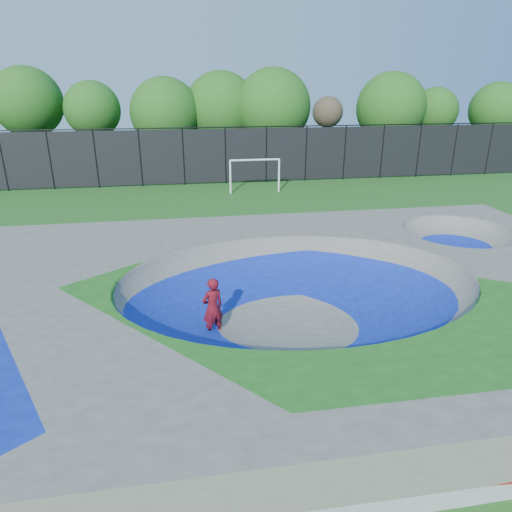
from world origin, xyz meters
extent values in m
plane|color=#1D5517|center=(0.00, 0.00, 0.00)|extent=(120.00, 120.00, 0.00)
cube|color=gray|center=(0.00, 0.00, 0.75)|extent=(22.00, 14.00, 1.50)
imported|color=red|center=(-2.64, -0.45, 0.92)|extent=(0.79, 0.68, 1.84)
cube|color=black|center=(-2.64, -0.45, 0.03)|extent=(0.78, 0.58, 0.05)
cylinder|color=white|center=(-0.05, 17.67, 1.10)|extent=(0.12, 0.12, 2.19)
cylinder|color=white|center=(3.24, 17.67, 1.10)|extent=(0.12, 0.12, 2.19)
cylinder|color=white|center=(1.60, 17.67, 2.19)|extent=(3.29, 0.12, 0.12)
cylinder|color=black|center=(-15.00, 21.00, 2.00)|extent=(0.09, 0.09, 4.00)
cylinder|color=black|center=(-12.00, 21.00, 2.00)|extent=(0.09, 0.09, 4.00)
cylinder|color=black|center=(-9.00, 21.00, 2.00)|extent=(0.09, 0.09, 4.00)
cylinder|color=black|center=(-6.00, 21.00, 2.00)|extent=(0.09, 0.09, 4.00)
cylinder|color=black|center=(-3.00, 21.00, 2.00)|extent=(0.09, 0.09, 4.00)
cylinder|color=black|center=(0.00, 21.00, 2.00)|extent=(0.09, 0.09, 4.00)
cylinder|color=black|center=(3.00, 21.00, 2.00)|extent=(0.09, 0.09, 4.00)
cylinder|color=black|center=(6.00, 21.00, 2.00)|extent=(0.09, 0.09, 4.00)
cylinder|color=black|center=(9.00, 21.00, 2.00)|extent=(0.09, 0.09, 4.00)
cylinder|color=black|center=(12.00, 21.00, 2.00)|extent=(0.09, 0.09, 4.00)
cylinder|color=black|center=(15.00, 21.00, 2.00)|extent=(0.09, 0.09, 4.00)
cylinder|color=black|center=(18.00, 21.00, 2.00)|extent=(0.09, 0.09, 4.00)
cylinder|color=black|center=(21.00, 21.00, 2.00)|extent=(0.09, 0.09, 4.00)
cube|color=black|center=(0.00, 21.00, 2.00)|extent=(48.00, 0.03, 3.80)
cylinder|color=black|center=(0.00, 21.00, 4.00)|extent=(48.00, 0.08, 0.08)
cylinder|color=#403220|center=(-14.53, 26.96, 1.79)|extent=(0.44, 0.44, 3.57)
sphere|color=#205917|center=(-14.53, 26.96, 5.55)|extent=(5.28, 5.28, 5.28)
cylinder|color=#403220|center=(-9.68, 26.11, 1.71)|extent=(0.44, 0.44, 3.43)
sphere|color=#205917|center=(-9.68, 26.11, 5.02)|extent=(4.25, 4.25, 4.25)
cylinder|color=#403220|center=(-4.18, 25.94, 1.33)|extent=(0.44, 0.44, 2.66)
sphere|color=#205917|center=(-4.18, 25.94, 4.71)|extent=(5.48, 5.48, 5.48)
cylinder|color=#403220|center=(0.31, 26.67, 1.38)|extent=(0.44, 0.44, 2.75)
sphere|color=#205917|center=(0.31, 26.67, 4.96)|extent=(5.88, 5.88, 5.88)
cylinder|color=#403220|center=(4.27, 25.08, 1.45)|extent=(0.44, 0.44, 2.90)
sphere|color=#205917|center=(4.27, 25.08, 5.14)|extent=(5.98, 5.98, 5.98)
cylinder|color=#403220|center=(9.47, 27.02, 1.74)|extent=(0.44, 0.44, 3.48)
sphere|color=brown|center=(9.47, 27.02, 4.58)|extent=(2.60, 2.60, 2.60)
cylinder|color=#403220|center=(14.40, 25.36, 1.43)|extent=(0.44, 0.44, 2.86)
sphere|color=#205917|center=(14.40, 25.36, 5.00)|extent=(5.72, 5.72, 5.72)
cylinder|color=#403220|center=(19.01, 26.43, 1.55)|extent=(0.44, 0.44, 3.10)
sphere|color=#205917|center=(19.01, 26.43, 4.61)|extent=(4.02, 4.02, 4.02)
cylinder|color=#403220|center=(24.47, 25.61, 1.49)|extent=(0.44, 0.44, 2.98)
sphere|color=#205917|center=(24.47, 25.61, 4.73)|extent=(4.67, 4.67, 4.67)
camera|label=1|loc=(-3.35, -12.23, 7.02)|focal=32.00mm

